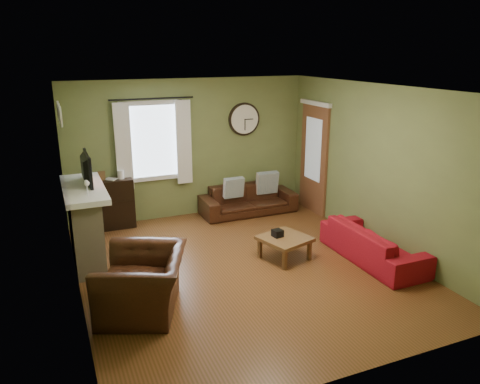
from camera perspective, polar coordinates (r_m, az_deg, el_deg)
name	(u,v)px	position (r m, az deg, el deg)	size (l,w,h in m)	color
floor	(244,268)	(7.01, 0.52, -9.22)	(4.60, 5.20, 0.00)	brown
ceiling	(245,89)	(6.31, 0.59, 12.49)	(4.60, 5.20, 0.00)	white
wall_left	(71,204)	(6.05, -19.90, -1.33)	(0.00, 5.20, 2.60)	olive
wall_right	(378,168)	(7.72, 16.46, 2.83)	(0.00, 5.20, 2.60)	olive
wall_back	(190,149)	(8.92, -6.12, 5.28)	(4.60, 0.00, 2.60)	olive
wall_front	(358,256)	(4.42, 14.17, -7.55)	(4.60, 0.00, 2.60)	olive
fireplace	(85,227)	(7.38, -18.35, -4.08)	(0.40, 1.40, 1.10)	tan
firebox	(100,241)	(7.49, -16.73, -5.70)	(0.04, 0.60, 0.55)	black
mantel	(83,189)	(7.20, -18.55, 0.33)	(0.58, 1.60, 0.08)	white
tv	(82,172)	(7.29, -18.65, 2.27)	(0.60, 0.08, 0.35)	black
tv_screen	(88,168)	(7.29, -18.07, 2.77)	(0.02, 0.62, 0.36)	#994C3F
medallion_left	(61,117)	(6.63, -21.00, 8.55)	(0.28, 0.28, 0.03)	white
medallion_mid	(60,114)	(6.97, -21.14, 8.91)	(0.28, 0.28, 0.03)	white
medallion_right	(58,111)	(7.32, -21.26, 9.23)	(0.28, 0.28, 0.03)	white
window_pane	(153,141)	(8.69, -10.56, 6.12)	(1.00, 0.02, 1.30)	silver
curtain_rod	(152,99)	(8.48, -10.69, 11.12)	(0.03, 0.03, 1.50)	black
curtain_left	(123,147)	(8.50, -14.02, 5.33)	(0.28, 0.04, 1.55)	white
curtain_right	(184,143)	(8.73, -6.86, 6.01)	(0.28, 0.04, 1.55)	white
wall_clock	(245,119)	(9.16, 0.55, 8.86)	(0.64, 0.06, 0.64)	white
door	(314,159)	(9.22, 8.99, 3.96)	(0.05, 0.90, 2.10)	brown
bookshelf	(112,204)	(8.66, -15.32, -1.42)	(0.76, 0.32, 0.90)	black
book	(108,177)	(8.46, -15.84, 1.71)	(0.16, 0.22, 0.02)	brown
sofa_brown	(248,200)	(9.18, 1.01, -0.93)	(1.86, 0.73, 0.54)	#32190D
pillow_left	(267,183)	(9.34, 3.32, 1.15)	(0.44, 0.13, 0.44)	#8E9DA2
pillow_right	(234,188)	(8.99, -0.78, 0.54)	(0.39, 0.12, 0.39)	#8E9DA2
sofa_red	(373,243)	(7.44, 15.90, -6.04)	(1.84, 0.72, 0.54)	maroon
armchair	(143,283)	(5.92, -11.77, -10.78)	(1.14, 1.00, 0.74)	#32190D
coffee_table	(285,248)	(7.26, 5.45, -6.80)	(0.67, 0.67, 0.36)	brown
tissue_box	(277,234)	(7.18, 4.59, -5.11)	(0.14, 0.14, 0.11)	black
wine_glass_a	(87,189)	(6.69, -18.12, 0.41)	(0.07, 0.07, 0.21)	white
wine_glass_b	(87,187)	(6.79, -18.19, 0.58)	(0.07, 0.07, 0.19)	white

